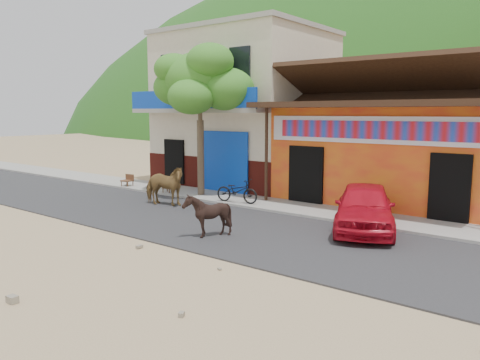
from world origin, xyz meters
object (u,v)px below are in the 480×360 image
object	(u,v)px
tree	(200,120)
red_car	(364,207)
cow_dark	(207,215)
cafe_chair_left	(127,175)
scooter	(237,191)
cafe_chair_right	(168,182)
cow_tan	(164,186)

from	to	relation	value
tree	red_car	world-z (taller)	tree
cow_dark	red_car	xyz separation A→B (m)	(3.09, 3.33, 0.07)
tree	cafe_chair_left	size ratio (longest dim) A/B	6.21
cow_dark	scooter	bearing A→B (deg)	-170.29
cow_dark	cafe_chair_right	distance (m)	7.08
cow_tan	cafe_chair_right	bearing A→B (deg)	27.47
cow_dark	cafe_chair_left	xyz separation A→B (m)	(-8.54, 4.09, -0.05)
cow_tan	red_car	xyz separation A→B (m)	(7.28, 1.03, -0.05)
scooter	cafe_chair_left	xyz separation A→B (m)	(-6.39, 0.05, 0.04)
cafe_chair_left	tree	bearing A→B (deg)	-4.98
tree	scooter	distance (m)	3.45
tree	cafe_chair_right	distance (m)	2.98
cafe_chair_left	cafe_chair_right	distance (m)	2.73
cow_tan	tree	bearing A→B (deg)	-9.92
tree	cow_dark	size ratio (longest dim) A/B	4.91
red_car	scooter	world-z (taller)	red_car
red_car	cafe_chair_left	world-z (taller)	red_car
scooter	cafe_chair_right	distance (m)	3.66
cafe_chair_right	scooter	bearing A→B (deg)	-12.54
tree	cow_tan	bearing A→B (deg)	-84.37
tree	red_car	bearing A→B (deg)	-9.16
cafe_chair_right	cow_tan	bearing A→B (deg)	-59.52
scooter	cafe_chair_right	bearing A→B (deg)	80.80
cafe_chair_right	cow_dark	bearing A→B (deg)	-47.32
scooter	cow_tan	bearing A→B (deg)	121.22
scooter	cafe_chair_right	world-z (taller)	scooter
scooter	cafe_chair_left	world-z (taller)	cafe_chair_left
cafe_chair_left	cafe_chair_right	world-z (taller)	cafe_chair_left
tree	scooter	world-z (taller)	tree
cow_dark	scooter	xyz separation A→B (m)	(-2.15, 4.04, -0.09)
cow_tan	red_car	bearing A→B (deg)	-97.52
cow_dark	red_car	world-z (taller)	red_car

